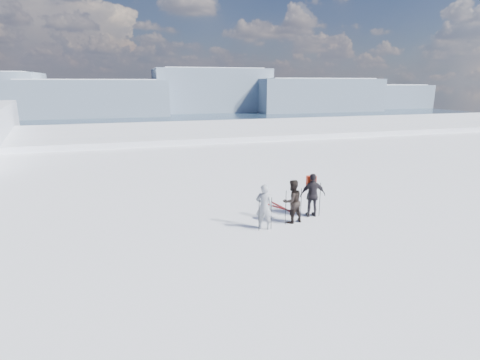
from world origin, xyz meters
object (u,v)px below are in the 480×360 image
object	(u,v)px
skier_grey	(264,207)
skier_pack	(313,195)
skier_dark	(292,201)
skis_loose	(280,207)

from	to	relation	value
skier_grey	skier_pack	world-z (taller)	skier_pack
skier_dark	skier_grey	bearing A→B (deg)	2.30
skier_dark	skier_pack	world-z (taller)	skier_pack
skier_dark	skier_pack	xyz separation A→B (m)	(1.05, 0.39, 0.04)
skis_loose	skier_pack	bearing A→B (deg)	-59.09
skier_grey	skis_loose	distance (m)	2.64
skier_grey	skis_loose	bearing A→B (deg)	-97.15
skier_dark	skis_loose	size ratio (longest dim) A/B	0.98
skier_dark	skier_pack	size ratio (longest dim) A/B	0.96
skier_grey	skier_pack	xyz separation A→B (m)	(2.28, 0.69, 0.03)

